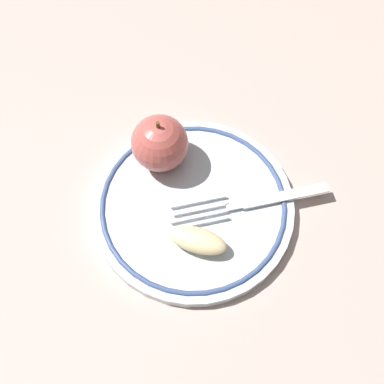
{
  "coord_description": "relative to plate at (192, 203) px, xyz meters",
  "views": [
    {
      "loc": [
        0.25,
        -0.09,
        0.56
      ],
      "look_at": [
        -0.0,
        -0.01,
        0.04
      ],
      "focal_mm": 50.0,
      "sensor_mm": 36.0,
      "label": 1
    }
  ],
  "objects": [
    {
      "name": "plate",
      "position": [
        0.0,
        0.0,
        0.0
      ],
      "size": [
        0.23,
        0.23,
        0.02
      ],
      "color": "silver",
      "rests_on": "ground_plane"
    },
    {
      "name": "ground_plane",
      "position": [
        0.0,
        0.01,
        -0.01
      ],
      "size": [
        2.0,
        2.0,
        0.0
      ],
      "primitive_type": "plane",
      "color": "#BBA39A"
    },
    {
      "name": "apple_slice_front",
      "position": [
        0.05,
        -0.01,
        0.02
      ],
      "size": [
        0.06,
        0.07,
        0.02
      ],
      "primitive_type": "ellipsoid",
      "rotation": [
        0.0,
        0.0,
        4.08
      ],
      "color": "beige",
      "rests_on": "plate"
    },
    {
      "name": "apple_red_whole",
      "position": [
        -0.06,
        -0.02,
        0.04
      ],
      "size": [
        0.07,
        0.07,
        0.07
      ],
      "color": "#B8534C",
      "rests_on": "plate"
    },
    {
      "name": "fork",
      "position": [
        0.03,
        0.07,
        0.01
      ],
      "size": [
        0.04,
        0.19,
        0.0
      ],
      "rotation": [
        0.0,
        0.0,
        4.61
      ],
      "color": "silver",
      "rests_on": "plate"
    }
  ]
}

